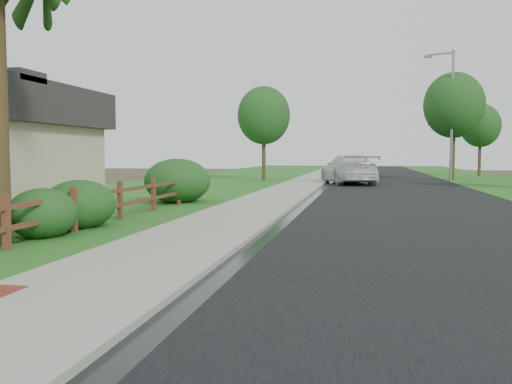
% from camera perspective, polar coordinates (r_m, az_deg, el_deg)
% --- Properties ---
extents(ground, '(120.00, 120.00, 0.00)m').
position_cam_1_polar(ground, '(6.98, -13.99, -11.36)').
color(ground, '#3B2E20').
extents(road, '(8.00, 90.00, 0.02)m').
position_cam_1_polar(road, '(41.16, 13.60, 1.35)').
color(road, black).
rests_on(road, ground).
extents(curb, '(0.40, 90.00, 0.12)m').
position_cam_1_polar(curb, '(41.20, 7.75, 1.49)').
color(curb, '#9B978D').
rests_on(curb, ground).
extents(wet_gutter, '(0.50, 90.00, 0.00)m').
position_cam_1_polar(wet_gutter, '(41.18, 8.24, 1.43)').
color(wet_gutter, black).
rests_on(wet_gutter, road).
extents(sidewalk, '(2.20, 90.00, 0.10)m').
position_cam_1_polar(sidewalk, '(41.30, 5.95, 1.50)').
color(sidewalk, gray).
rests_on(sidewalk, ground).
extents(grass_strip, '(1.60, 90.00, 0.06)m').
position_cam_1_polar(grass_strip, '(41.51, 3.34, 1.50)').
color(grass_strip, '#1B611F').
rests_on(grass_strip, ground).
extents(lawn_near, '(9.00, 90.00, 0.04)m').
position_cam_1_polar(lawn_near, '(42.54, -3.62, 1.55)').
color(lawn_near, '#1B611F').
rests_on(lawn_near, ground).
extents(verge_far, '(6.00, 90.00, 0.04)m').
position_cam_1_polar(verge_far, '(42.01, 23.04, 1.20)').
color(verge_far, '#1B611F').
rests_on(verge_far, ground).
extents(ranch_fence, '(0.12, 16.92, 1.10)m').
position_cam_1_polar(ranch_fence, '(14.12, -16.20, -1.11)').
color(ranch_fence, '#542C1C').
rests_on(ranch_fence, ground).
extents(white_suv, '(4.05, 6.56, 1.77)m').
position_cam_1_polar(white_suv, '(33.80, 9.72, 2.37)').
color(white_suv, silver).
rests_on(white_suv, road).
extents(dark_car_mid, '(1.67, 3.95, 1.33)m').
position_cam_1_polar(dark_car_mid, '(39.53, 11.41, 2.25)').
color(dark_car_mid, black).
rests_on(dark_car_mid, road).
extents(dark_car_far, '(2.68, 4.82, 1.50)m').
position_cam_1_polar(dark_car_far, '(45.67, 10.12, 2.60)').
color(dark_car_far, black).
rests_on(dark_car_far, road).
extents(streetlight, '(1.96, 0.87, 8.81)m').
position_cam_1_polar(streetlight, '(39.15, 19.71, 8.39)').
color(streetlight, gray).
rests_on(streetlight, ground).
extents(boulder, '(1.07, 0.84, 0.66)m').
position_cam_1_polar(boulder, '(17.70, -18.99, -1.09)').
color(boulder, brown).
rests_on(boulder, ground).
extents(shrub_a, '(1.69, 1.69, 1.11)m').
position_cam_1_polar(shrub_a, '(12.57, -21.57, -2.13)').
color(shrub_a, '#204719').
rests_on(shrub_a, ground).
extents(shrub_b, '(2.30, 2.30, 1.22)m').
position_cam_1_polar(shrub_b, '(13.91, -18.07, -1.26)').
color(shrub_b, '#204719').
rests_on(shrub_b, ground).
extents(shrub_c, '(1.87, 1.87, 1.12)m').
position_cam_1_polar(shrub_c, '(13.82, -18.29, -1.50)').
color(shrub_c, '#204719').
rests_on(shrub_c, ground).
extents(shrub_d, '(2.83, 2.83, 1.68)m').
position_cam_1_polar(shrub_d, '(20.36, -8.28, 1.15)').
color(shrub_d, '#204719').
rests_on(shrub_d, ground).
extents(tree_mid_left, '(3.64, 3.64, 6.52)m').
position_cam_1_polar(tree_mid_left, '(37.71, 0.83, 8.05)').
color(tree_mid_left, '#342615').
rests_on(tree_mid_left, ground).
extents(tree_mid_right, '(4.14, 4.14, 7.51)m').
position_cam_1_polar(tree_mid_right, '(40.40, 20.11, 8.56)').
color(tree_mid_right, '#342615').
rests_on(tree_mid_right, ground).
extents(tree_far_right, '(3.24, 3.24, 5.97)m').
position_cam_1_polar(tree_far_right, '(48.48, 22.56, 6.46)').
color(tree_far_right, '#342615').
rests_on(tree_far_right, ground).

